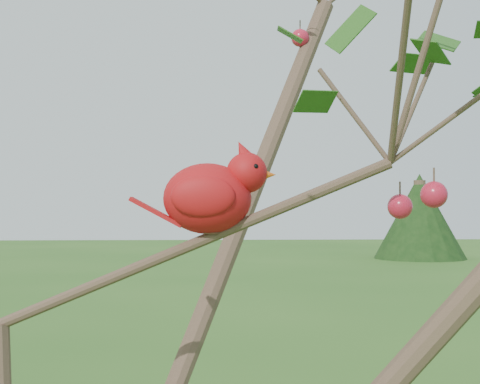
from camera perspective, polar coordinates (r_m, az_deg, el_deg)
The scene contains 3 objects.
crabapple_tree at distance 1.05m, azimuth -16.14°, elevation -1.79°, with size 2.35×2.05×2.95m.
cardinal at distance 1.12m, azimuth -2.17°, elevation -0.21°, with size 0.22×0.12×0.16m.
distant_trees at distance 24.48m, azimuth -10.50°, elevation -2.42°, with size 39.85×10.68×3.19m.
Camera 1 is at (0.27, -1.05, 2.14)m, focal length 55.00 mm.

